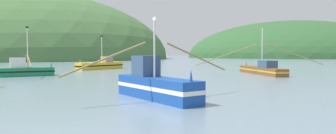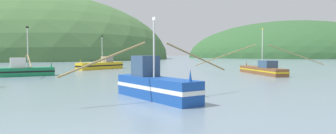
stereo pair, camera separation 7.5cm
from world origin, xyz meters
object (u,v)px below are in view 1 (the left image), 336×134
fishing_boat_yellow (101,65)px  fishing_boat_blue (155,85)px  fishing_boat_green (26,70)px  fishing_boat_brown (262,69)px

fishing_boat_yellow → fishing_boat_blue: bearing=53.3°
fishing_boat_blue → fishing_boat_green: bearing=-173.5°
fishing_boat_brown → fishing_boat_green: bearing=88.4°
fishing_boat_blue → fishing_boat_green: size_ratio=1.08×
fishing_boat_yellow → fishing_boat_green: fishing_boat_green is taller
fishing_boat_blue → fishing_boat_brown: 27.32m
fishing_boat_green → fishing_boat_brown: 32.13m
fishing_boat_yellow → fishing_boat_green: (-4.69, -17.07, 0.02)m
fishing_boat_yellow → fishing_boat_brown: (26.81, -10.74, -0.08)m
fishing_boat_blue → fishing_boat_yellow: fishing_boat_yellow is taller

